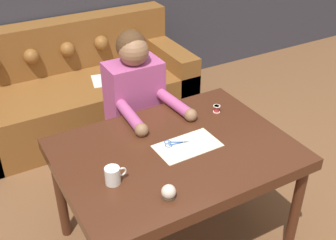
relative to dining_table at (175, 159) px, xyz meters
name	(u,v)px	position (x,y,z in m)	size (l,w,h in m)	color
dining_table	(175,159)	(0.00, 0.00, 0.00)	(1.27, 0.93, 0.73)	#472314
couch	(78,92)	(-0.03, 1.67, -0.34)	(1.97, 0.87, 0.89)	brown
person	(136,115)	(0.06, 0.64, -0.06)	(0.41, 0.62, 1.18)	#33281E
pattern_paper_main	(187,146)	(0.07, -0.01, 0.07)	(0.36, 0.21, 0.00)	beige
scissors	(178,143)	(0.04, 0.04, 0.07)	(0.24, 0.14, 0.01)	silver
mug	(113,175)	(-0.41, -0.09, 0.12)	(0.11, 0.08, 0.09)	silver
thread_spool	(217,109)	(0.42, 0.21, 0.09)	(0.04, 0.04, 0.05)	red
pin_cushion	(169,192)	(-0.23, -0.32, 0.10)	(0.07, 0.07, 0.07)	#4C3828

